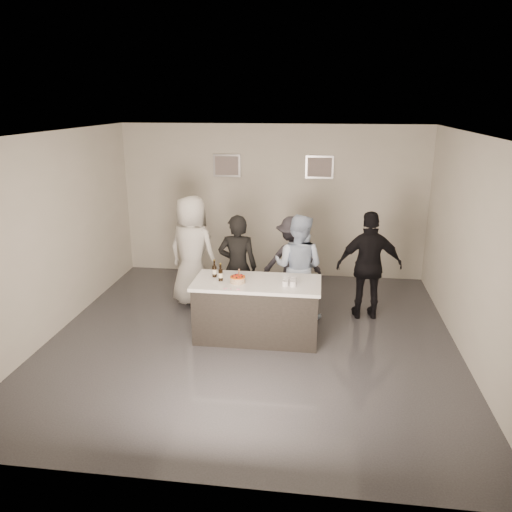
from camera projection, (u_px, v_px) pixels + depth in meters
name	position (u px, v px, depth m)	size (l,w,h in m)	color
floor	(252.00, 339.00, 7.49)	(6.00, 6.00, 0.00)	#3D3D42
ceiling	(251.00, 134.00, 6.59)	(6.00, 6.00, 0.00)	white
wall_back	(272.00, 202.00, 9.88)	(6.00, 0.04, 3.00)	beige
wall_front	(202.00, 340.00, 4.20)	(6.00, 0.04, 3.00)	beige
wall_left	(52.00, 236.00, 7.41)	(0.04, 6.00, 3.00)	beige
wall_right	(473.00, 251.00, 6.66)	(0.04, 6.00, 3.00)	beige
picture_left	(227.00, 166.00, 9.75)	(0.54, 0.04, 0.44)	#B2B2B7
picture_right	(320.00, 167.00, 9.53)	(0.54, 0.04, 0.44)	#B2B2B7
bar_counter	(257.00, 310.00, 7.41)	(1.86, 0.86, 0.90)	white
cake	(238.00, 280.00, 7.21)	(0.22, 0.22, 0.08)	orange
beer_bottle_a	(214.00, 269.00, 7.42)	(0.07, 0.07, 0.26)	black
beer_bottle_b	(221.00, 272.00, 7.26)	(0.07, 0.07, 0.26)	black
tumbler_cluster	(290.00, 281.00, 7.17)	(0.19, 0.30, 0.08)	#BF8D12
candles	(232.00, 289.00, 6.98)	(0.24, 0.08, 0.01)	pink
person_main_black	(238.00, 267.00, 8.01)	(0.63, 0.41, 1.72)	black
person_main_blue	(298.00, 267.00, 8.02)	(0.84, 0.65, 1.72)	#AFC5E5
person_guest_left	(192.00, 251.00, 8.52)	(0.93, 0.61, 1.91)	silver
person_guest_right	(369.00, 266.00, 7.99)	(1.04, 0.43, 1.78)	black
person_guest_back	(292.00, 261.00, 8.58)	(1.01, 0.58, 1.56)	#2A2930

